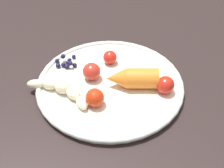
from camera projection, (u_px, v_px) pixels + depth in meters
dining_table at (106, 98)px, 0.82m from camera, size 1.19×0.93×0.70m
plate at (112, 85)px, 0.73m from camera, size 0.32×0.32×0.02m
banana at (61, 89)px, 0.70m from camera, size 0.11×0.12×0.03m
carrot_orange at (132, 78)px, 0.71m from camera, size 0.07×0.12×0.04m
blueberry_pile at (66, 62)px, 0.78m from camera, size 0.05×0.05×0.02m
tomato_near at (165, 85)px, 0.70m from camera, size 0.04×0.04×0.04m
tomato_mid at (95, 98)px, 0.67m from camera, size 0.04×0.04×0.04m
tomato_far at (92, 72)px, 0.73m from camera, size 0.04×0.04×0.04m
tomato_extra at (110, 57)px, 0.78m from camera, size 0.03×0.03×0.03m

